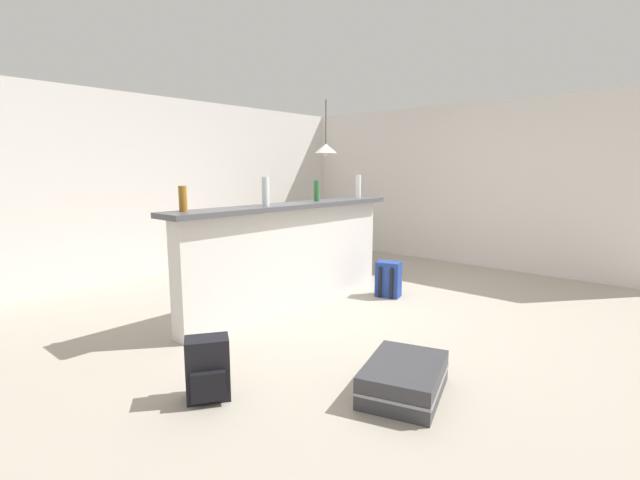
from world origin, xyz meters
The scene contains 16 objects.
ground_plane centered at (0.00, 0.00, -0.03)m, with size 13.00×13.00×0.05m, color #ADA393.
wall_back centered at (0.00, 3.05, 1.25)m, with size 6.60×0.10×2.50m, color silver.
wall_right centered at (3.05, 0.30, 1.25)m, with size 0.10×6.00×2.50m, color silver.
partition_half_wall centered at (-0.40, 0.48, 0.54)m, with size 2.80×0.20×1.09m, color silver.
bar_countertop centered at (-0.40, 0.48, 1.11)m, with size 2.96×0.40×0.05m, color #4C4C51.
bottle_amber centered at (-1.65, 0.55, 1.25)m, with size 0.07×0.07×0.22m, color #9E661E.
bottle_clear centered at (-0.80, 0.43, 1.28)m, with size 0.07×0.07×0.29m, color silver.
bottle_green centered at (0.04, 0.50, 1.26)m, with size 0.06×0.06×0.24m, color #2D6B38.
bottle_white centered at (0.83, 0.49, 1.28)m, with size 0.07×0.07×0.29m, color silver.
dining_table centered at (1.45, 1.55, 0.65)m, with size 1.10×0.80×0.74m.
dining_chair_near_partition centered at (1.34, 1.05, 0.52)m, with size 0.45×0.45×0.93m.
dining_chair_far_side centered at (1.47, 2.13, 0.52)m, with size 0.47×0.47×0.93m.
pendant_lamp centered at (1.35, 1.49, 1.80)m, with size 0.34×0.34×0.81m.
suitcase_flat_charcoal centered at (-1.27, -1.46, 0.11)m, with size 0.89×0.67×0.22m.
backpack_blue centered at (0.65, -0.10, 0.20)m, with size 0.29×0.32×0.42m.
backpack_black centered at (-2.19, -0.53, 0.20)m, with size 0.34×0.33×0.42m.
Camera 1 is at (-3.78, -2.91, 1.51)m, focal length 25.12 mm.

